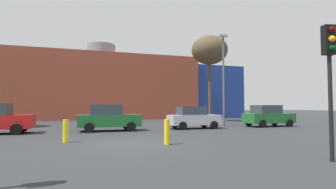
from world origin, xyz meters
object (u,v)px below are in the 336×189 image
parked_car_2 (108,118)px  bollard_yellow_1 (167,132)px  street_lamp (223,74)px  bare_tree_0 (210,51)px  parked_car_3 (193,118)px  parked_car_4 (268,116)px  traffic_light_near_right (330,61)px  bollard_yellow_0 (66,131)px

parked_car_2 → bollard_yellow_1: 7.53m
street_lamp → bare_tree_0: bearing=72.5°
parked_car_3 → parked_car_4: 6.70m
traffic_light_near_right → parked_car_3: bearing=-171.6°
bare_tree_0 → bollard_yellow_1: bare_tree_0 is taller
parked_car_3 → street_lamp: (3.40, 1.40, 3.58)m
parked_car_3 → bollard_yellow_0: 10.09m
parked_car_4 → bollard_yellow_0: size_ratio=3.88×
parked_car_2 → parked_car_3: parked_car_2 is taller
street_lamp → traffic_light_near_right: bearing=-107.3°
street_lamp → bollard_yellow_0: bearing=-151.0°
parked_car_2 → bare_tree_0: bare_tree_0 is taller
parked_car_2 → traffic_light_near_right: traffic_light_near_right is taller
bare_tree_0 → parked_car_4: bearing=-81.0°
bare_tree_0 → bollard_yellow_0: (-14.06, -13.16, -7.31)m
parked_car_2 → parked_car_3: bearing=0.0°
parked_car_2 → street_lamp: street_lamp is taller
parked_car_3 → street_lamp: size_ratio=0.49×
bollard_yellow_0 → bollard_yellow_1: bollard_yellow_1 is taller
parked_car_2 → bollard_yellow_0: 5.79m
bare_tree_0 → street_lamp: (-2.05, -6.51, -3.43)m
traffic_light_near_right → bollard_yellow_1: 6.54m
bare_tree_0 → bollard_yellow_1: (-9.87, -15.22, -7.29)m
bollard_yellow_1 → street_lamp: 12.33m
parked_car_2 → bollard_yellow_1: bearing=-76.3°
parked_car_4 → traffic_light_near_right: bearing=-121.7°
parked_car_3 → bollard_yellow_1: bearing=-121.2°
parked_car_3 → street_lamp: 5.13m
bare_tree_0 → street_lamp: 7.64m
parked_car_3 → traffic_light_near_right: 12.43m
bollard_yellow_1 → street_lamp: (7.82, 8.71, 3.86)m
parked_car_3 → traffic_light_near_right: (-0.85, -12.21, 2.19)m
parked_car_3 → bollard_yellow_1: 8.55m
parked_car_4 → traffic_light_near_right: size_ratio=0.99×
parked_car_3 → bollard_yellow_1: parked_car_3 is taller
parked_car_2 → street_lamp: (9.61, 1.40, 3.52)m
parked_car_4 → bollard_yellow_1: parked_car_4 is taller
parked_car_3 → bollard_yellow_0: (-8.61, -5.25, -0.30)m
street_lamp → bollard_yellow_1: bearing=-131.9°
parked_car_4 → bare_tree_0: bearing=99.0°
parked_car_2 → traffic_light_near_right: bearing=-66.3°
parked_car_3 → bollard_yellow_0: size_ratio=3.65×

